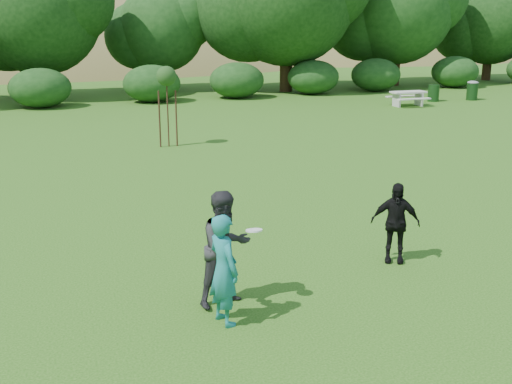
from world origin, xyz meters
The scene contains 11 objects.
ground centered at (0.00, 0.00, 0.00)m, with size 120.00×120.00×0.00m, color #19470C.
player_teal centered at (-1.56, -0.24, 0.88)m, with size 0.64×0.42×1.75m, color #197474.
player_grey centered at (-1.36, 0.40, 0.96)m, with size 0.93×0.73×1.92m, color #2A292C.
player_black centered at (2.20, 1.21, 0.78)m, with size 0.92×0.38×1.57m, color black.
trash_can_near centered at (15.97, 21.17, 0.45)m, with size 0.60×0.60×0.90m, color #153814.
frisbee centered at (-0.95, 0.18, 1.30)m, with size 0.27×0.27×0.06m.
sapling centered at (0.11, 13.49, 2.42)m, with size 0.70×0.70×2.85m.
picnic_table centered at (13.67, 19.95, 0.52)m, with size 1.80×1.48×0.76m.
trash_can_lidded centered at (18.31, 21.01, 0.54)m, with size 0.60×0.60×1.05m.
hillside centered at (-0.56, 68.45, -11.97)m, with size 150.00×72.00×52.00m.
tree_row centered at (3.23, 28.68, 4.87)m, with size 53.92×10.38×9.62m.
Camera 1 is at (-3.87, -8.98, 4.62)m, focal length 45.00 mm.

